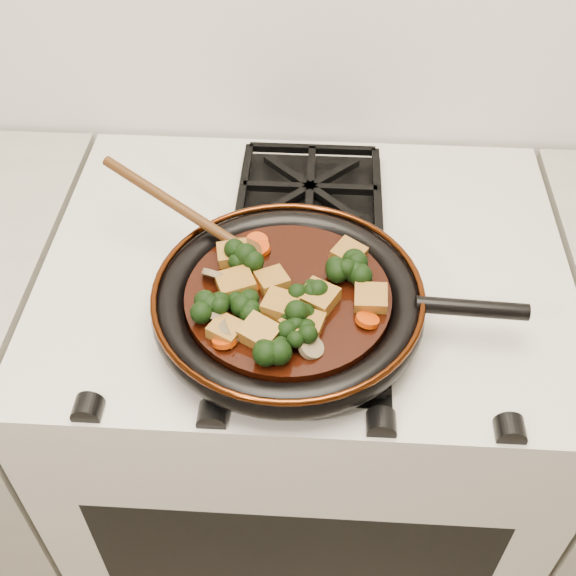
{
  "coord_description": "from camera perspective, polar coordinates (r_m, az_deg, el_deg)",
  "views": [
    {
      "loc": [
        0.02,
        0.93,
        1.63
      ],
      "look_at": [
        -0.02,
        1.56,
        0.97
      ],
      "focal_mm": 45.0,
      "sensor_mm": 36.0,
      "label": 1
    }
  ],
  "objects": [
    {
      "name": "burner_grate_back",
      "position": [
        1.15,
        1.74,
        7.58
      ],
      "size": [
        0.23,
        0.23,
        0.03
      ],
      "primitive_type": null,
      "color": "black",
      "rests_on": "stove"
    },
    {
      "name": "tofu_cube_1",
      "position": [
        0.87,
        -4.9,
        -3.37
      ],
      "size": [
        0.05,
        0.05,
        0.02
      ],
      "primitive_type": "cube",
      "rotation": [
        0.04,
        0.01,
        1.11
      ],
      "color": "olive",
      "rests_on": "braising_sauce"
    },
    {
      "name": "tofu_cube_2",
      "position": [
        0.93,
        -1.25,
        0.49
      ],
      "size": [
        0.05,
        0.05,
        0.02
      ],
      "primitive_type": "cube",
      "rotation": [
        -0.08,
        0.0,
        0.48
      ],
      "color": "olive",
      "rests_on": "braising_sauce"
    },
    {
      "name": "braising_sauce",
      "position": [
        0.93,
        0.0,
        -0.9
      ],
      "size": [
        0.26,
        0.26,
        0.02
      ],
      "primitive_type": "cylinder",
      "color": "black",
      "rests_on": "skillet"
    },
    {
      "name": "mushroom_slice_1",
      "position": [
        0.87,
        -4.54,
        -3.43
      ],
      "size": [
        0.04,
        0.04,
        0.03
      ],
      "primitive_type": "cylinder",
      "rotation": [
        0.88,
        0.0,
        1.95
      ],
      "color": "#766344",
      "rests_on": "braising_sauce"
    },
    {
      "name": "tofu_cube_10",
      "position": [
        0.92,
        -4.14,
        0.24
      ],
      "size": [
        0.06,
        0.06,
        0.03
      ],
      "primitive_type": "cube",
      "rotation": [
        -0.05,
        0.07,
        1.95
      ],
      "color": "olive",
      "rests_on": "braising_sauce"
    },
    {
      "name": "tofu_cube_0",
      "position": [
        0.89,
        -0.61,
        -1.48
      ],
      "size": [
        0.05,
        0.05,
        0.03
      ],
      "primitive_type": "cube",
      "rotation": [
        0.06,
        0.09,
        1.3
      ],
      "color": "olive",
      "rests_on": "braising_sauce"
    },
    {
      "name": "broccoli_floret_2",
      "position": [
        0.84,
        -1.42,
        -5.28
      ],
      "size": [
        0.07,
        0.08,
        0.06
      ],
      "primitive_type": null,
      "rotation": [
        0.0,
        -0.19,
        1.32
      ],
      "color": "black",
      "rests_on": "braising_sauce"
    },
    {
      "name": "mushroom_slice_3",
      "position": [
        0.94,
        -5.73,
        0.99
      ],
      "size": [
        0.04,
        0.04,
        0.03
      ],
      "primitive_type": "cylinder",
      "rotation": [
        0.95,
        0.0,
        2.81
      ],
      "color": "#766344",
      "rests_on": "braising_sauce"
    },
    {
      "name": "stove",
      "position": [
        1.4,
        1.1,
        -11.17
      ],
      "size": [
        0.76,
        0.6,
        0.9
      ],
      "primitive_type": "cube",
      "color": "beige",
      "rests_on": "ground"
    },
    {
      "name": "broccoli_floret_6",
      "position": [
        0.94,
        3.86,
        1.44
      ],
      "size": [
        0.08,
        0.09,
        0.06
      ],
      "primitive_type": null,
      "rotation": [
        0.16,
        -0.06,
        0.45
      ],
      "color": "black",
      "rests_on": "braising_sauce"
    },
    {
      "name": "broccoli_floret_4",
      "position": [
        0.95,
        -3.51,
        2.05
      ],
      "size": [
        0.09,
        0.09,
        0.07
      ],
      "primitive_type": null,
      "rotation": [
        0.19,
        -0.18,
        2.52
      ],
      "color": "black",
      "rests_on": "braising_sauce"
    },
    {
      "name": "wooden_spoon",
      "position": [
        0.99,
        -6.66,
        5.11
      ],
      "size": [
        0.15,
        0.1,
        0.24
      ],
      "rotation": [
        0.0,
        0.0,
        2.64
      ],
      "color": "#45270E",
      "rests_on": "braising_sauce"
    },
    {
      "name": "broccoli_floret_0",
      "position": [
        0.89,
        -5.85,
        -1.86
      ],
      "size": [
        0.09,
        0.08,
        0.06
      ],
      "primitive_type": null,
      "rotation": [
        -0.18,
        -0.09,
        0.59
      ],
      "color": "black",
      "rests_on": "braising_sauce"
    },
    {
      "name": "tofu_cube_8",
      "position": [
        0.88,
        1.54,
        -2.86
      ],
      "size": [
        0.05,
        0.05,
        0.03
      ],
      "primitive_type": "cube",
      "rotation": [
        0.07,
        0.09,
        1.32
      ],
      "color": "olive",
      "rests_on": "braising_sauce"
    },
    {
      "name": "tofu_cube_7",
      "position": [
        0.91,
        6.56,
        -0.86
      ],
      "size": [
        0.04,
        0.04,
        0.03
      ],
      "primitive_type": "cube",
      "rotation": [
        -0.04,
        -0.09,
        1.55
      ],
      "color": "olive",
      "rests_on": "braising_sauce"
    },
    {
      "name": "broccoli_floret_5",
      "position": [
        0.89,
        -3.72,
        -1.55
      ],
      "size": [
        0.08,
        0.08,
        0.06
      ],
      "primitive_type": null,
      "rotation": [
        0.12,
        -0.08,
        1.03
      ],
      "color": "black",
      "rests_on": "braising_sauce"
    },
    {
      "name": "carrot_coin_2",
      "position": [
        0.97,
        -2.21,
        3.12
      ],
      "size": [
        0.03,
        0.03,
        0.01
      ],
      "primitive_type": "cylinder",
      "rotation": [
        0.07,
        -0.22,
        0.0
      ],
      "color": "#B83305",
      "rests_on": "braising_sauce"
    },
    {
      "name": "carrot_coin_0",
      "position": [
        0.99,
        -2.47,
        3.67
      ],
      "size": [
        0.03,
        0.03,
        0.01
      ],
      "primitive_type": "cylinder",
      "rotation": [
        0.15,
        0.06,
        0.0
      ],
      "color": "#B83305",
      "rests_on": "braising_sauce"
    },
    {
      "name": "carrot_coin_4",
      "position": [
        0.93,
        -3.15,
        0.32
      ],
      "size": [
        0.03,
        0.03,
        0.02
      ],
      "primitive_type": "cylinder",
      "rotation": [
        0.07,
        0.35,
        0.0
      ],
      "color": "#B83305",
      "rests_on": "braising_sauce"
    },
    {
      "name": "broccoli_floret_1",
      "position": [
        0.86,
        0.79,
        -3.95
      ],
      "size": [
        0.08,
        0.08,
        0.07
      ],
      "primitive_type": null,
      "rotation": [
        -0.21,
        0.16,
        1.98
      ],
      "color": "black",
      "rests_on": "braising_sauce"
    },
    {
      "name": "tofu_cube_4",
      "position": [
        0.97,
        4.8,
        2.65
      ],
      "size": [
        0.05,
        0.05,
        0.03
      ],
      "primitive_type": "cube",
      "rotation": [
        0.11,
        -0.06,
        1.02
      ],
      "color": "olive",
      "rests_on": "braising_sauce"
    },
    {
      "name": "carrot_coin_3",
      "position": [
        0.87,
        -5.03,
        -4.16
      ],
      "size": [
        0.03,
        0.03,
        0.02
      ],
      "primitive_type": "cylinder",
      "rotation": [
        -0.3,
        -0.14,
        0.0
      ],
      "color": "#B83305",
      "rests_on": "braising_sauce"
    },
    {
      "name": "tofu_cube_9",
      "position": [
        0.87,
        0.75,
        -3.07
      ],
      "size": [
        0.05,
        0.05,
        0.02
      ],
      "primitive_type": "cube",
      "rotation": [
        0.05,
        0.1,
        2.38
      ],
      "color": "olive",
      "rests_on": "braising_sauce"
    },
    {
      "name": "skillet",
      "position": [
        0.93,
        0.13,
        -1.12
      ],
      "size": [
        0.48,
        0.35,
        0.05
      ],
      "rotation": [
        0.0,
        0.0,
        -0.04
      ],
      "color": "black",
      "rests_on": "burner_grate_front"
    },
    {
      "name": "mushroom_slice_4",
      "position": [
        0.94,
        5.64,
        1.15
      ],
      "size": [
        0.04,
        0.04,
        0.02
      ],
      "primitive_type": "cylinder",
      "rotation": [
        0.49,
        0.0,
        1.72
      ],
      "color": "#766344",
      "rests_on": "braising_sauce"
    },
    {
      "name": "mushroom_slice_0",
      "position": [
        0.89,
        -5.66,
        -2.11
      ],
      "size": [
        0.04,
        0.04,
        0.03
      ],
      "primitive_type": "cylinder",
      "rotation": [
        0.75,
        0.0,
        2.71
      ],
      "color": "#766344",
      "rests_on": "braising_sauce"
    },
    {
      "name": "tofu_cube_6",
      "position": [
        0.96,
        -4.34,
        2.64
      ],
      "size": [
        0.05,
        0.04,
        0.03
      ],
      "primitive_type": "cube",
      "rotation": [
        0.06,
        -0.08,
        0.2
      ],
      "color": "olive",
      "rests_on": "braising_sauce"
    },
    {
      "name": "broccoli_floret_7",
      "position": [
        0.94,
        5.13,
        1.41
      ],
      "size": [
        0.07,
        0.06,
        0.07
      ],
      "primitive_type": null,
      "rotation": [
        -0.21,
        -0.03,
        1.53
      ],
      "color": "black",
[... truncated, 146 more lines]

